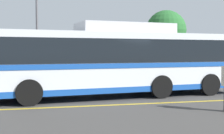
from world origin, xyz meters
name	(u,v)px	position (x,y,z in m)	size (l,w,h in m)	color
ground_plane	(115,97)	(0.00, 0.00, 0.00)	(220.00, 220.00, 0.00)	#423F3D
lane_strip_0	(126,104)	(-0.12, -2.10, 0.00)	(0.20, 32.06, 0.01)	gold
curb_strip	(92,83)	(-0.12, 5.37, 0.07)	(40.06, 0.36, 0.15)	#99999E
transit_bus	(112,60)	(-0.10, 0.10, 1.63)	(12.56, 3.95, 3.27)	silver
street_lamp	(37,23)	(-3.34, 6.05, 3.78)	(0.41, 0.41, 5.72)	#59595E
tree_0	(166,31)	(6.10, 8.44, 3.60)	(3.01, 3.01, 5.12)	#513823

